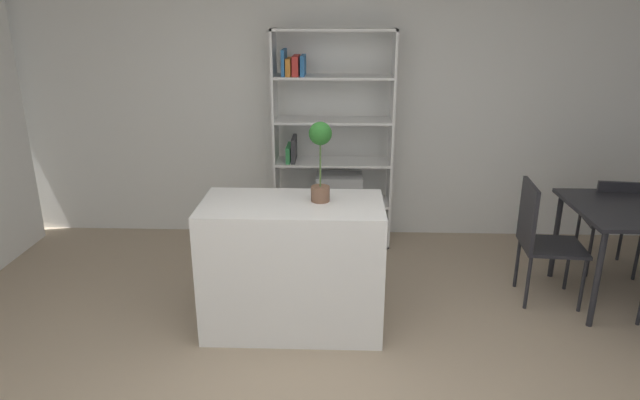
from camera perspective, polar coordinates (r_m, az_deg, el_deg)
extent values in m
cube|color=white|center=(5.42, 2.48, 10.17)|extent=(7.51, 0.06, 2.69)
cube|color=white|center=(3.93, -2.79, -6.76)|extent=(1.25, 0.65, 0.94)
cylinder|color=brown|center=(3.77, 0.03, 0.65)|extent=(0.13, 0.13, 0.10)
cylinder|color=#476633|center=(3.71, 0.03, 3.67)|extent=(0.01, 0.01, 0.31)
sphere|color=#276926|center=(3.66, 0.03, 6.86)|extent=(0.15, 0.15, 0.15)
cube|color=white|center=(5.23, -4.60, 6.07)|extent=(0.02, 0.35, 2.03)
cube|color=white|center=(5.22, 7.32, 5.94)|extent=(0.02, 0.35, 2.03)
cube|color=white|center=(5.07, 1.44, 17.15)|extent=(1.10, 0.35, 0.02)
cube|color=white|center=(5.51, 1.27, -4.17)|extent=(1.10, 0.35, 0.02)
cube|color=white|center=(5.36, 1.30, -0.16)|extent=(1.06, 0.35, 0.02)
cube|color=white|center=(5.24, 1.34, 3.93)|extent=(1.06, 0.35, 0.02)
cube|color=white|center=(5.16, 1.37, 8.19)|extent=(1.06, 0.35, 0.02)
cube|color=white|center=(5.10, 1.40, 12.57)|extent=(1.06, 0.35, 0.02)
cube|color=#338E4C|center=(5.24, -3.21, 4.88)|extent=(0.04, 0.29, 0.15)
cube|color=#38383D|center=(5.23, -2.69, 5.29)|extent=(0.03, 0.29, 0.23)
cube|color=#2D6BAD|center=(5.11, -3.72, 13.96)|extent=(0.03, 0.29, 0.23)
cube|color=orange|center=(5.11, -3.20, 13.54)|extent=(0.04, 0.29, 0.15)
cube|color=red|center=(5.10, -2.47, 13.67)|extent=(0.06, 0.29, 0.17)
cube|color=#2D6BAD|center=(5.10, -1.75, 13.70)|extent=(0.04, 0.29, 0.18)
cube|color=#B7BABC|center=(5.32, 1.99, 1.26)|extent=(0.44, 0.31, 0.26)
cylinder|color=#232328|center=(4.41, 26.63, -7.32)|extent=(0.04, 0.04, 0.75)
cylinder|color=#232328|center=(5.08, 23.10, -3.42)|extent=(0.04, 0.04, 0.75)
cube|color=#232328|center=(4.64, 22.81, -4.43)|extent=(0.49, 0.45, 0.03)
cube|color=#232328|center=(4.50, 20.62, -1.38)|extent=(0.06, 0.42, 0.49)
cylinder|color=#232328|center=(4.64, 25.40, -7.95)|extent=(0.03, 0.03, 0.44)
cylinder|color=#232328|center=(4.95, 24.14, -6.10)|extent=(0.03, 0.03, 0.44)
cylinder|color=#232328|center=(4.53, 20.61, -7.97)|extent=(0.03, 0.03, 0.44)
cylinder|color=#232328|center=(4.84, 19.65, -6.07)|extent=(0.03, 0.03, 0.44)
cube|color=#232328|center=(5.41, 27.72, -1.77)|extent=(0.49, 0.51, 0.03)
cube|color=#232328|center=(5.15, 28.76, -0.45)|extent=(0.44, 0.09, 0.39)
cylinder|color=#232328|center=(5.73, 28.58, -3.38)|extent=(0.03, 0.03, 0.45)
cylinder|color=#232328|center=(5.61, 24.93, -3.24)|extent=(0.03, 0.03, 0.45)
cylinder|color=#232328|center=(5.38, 29.87, -4.96)|extent=(0.03, 0.03, 0.45)
cylinder|color=#232328|center=(5.26, 26.00, -4.86)|extent=(0.03, 0.03, 0.45)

